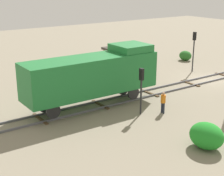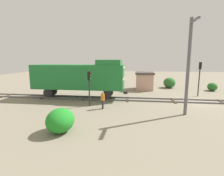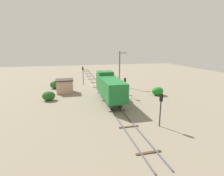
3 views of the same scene
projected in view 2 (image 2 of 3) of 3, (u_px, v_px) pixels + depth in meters
name	position (u px, v px, depth m)	size (l,w,h in m)	color
ground_plane	(197.00, 102.00, 20.01)	(95.51, 95.51, 0.00)	gray
railway_track	(198.00, 101.00, 19.99)	(2.40, 63.68, 0.16)	#595960
locomotive	(80.00, 76.00, 21.37)	(2.90, 11.60, 4.60)	#1E7233
traffic_signal_near	(200.00, 73.00, 22.48)	(0.32, 0.34, 4.45)	#262628
traffic_signal_mid	(89.00, 82.00, 17.81)	(0.32, 0.34, 3.62)	#262628
worker_by_signal	(103.00, 99.00, 17.09)	(0.38, 0.38, 1.70)	#262B38
catenary_mast	(189.00, 65.00, 14.69)	(1.94, 0.28, 8.21)	#595960
relay_hut	(144.00, 81.00, 27.85)	(3.50, 2.90, 2.74)	#D19E8C
bush_near	(212.00, 87.00, 26.78)	(1.69, 1.38, 1.23)	#286726
bush_mid	(60.00, 120.00, 11.70)	(2.23, 1.82, 1.62)	#208726
bush_far	(169.00, 83.00, 29.48)	(2.35, 1.92, 1.71)	#275F26
bush_back	(116.00, 82.00, 31.21)	(2.22, 1.82, 1.61)	#265C26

